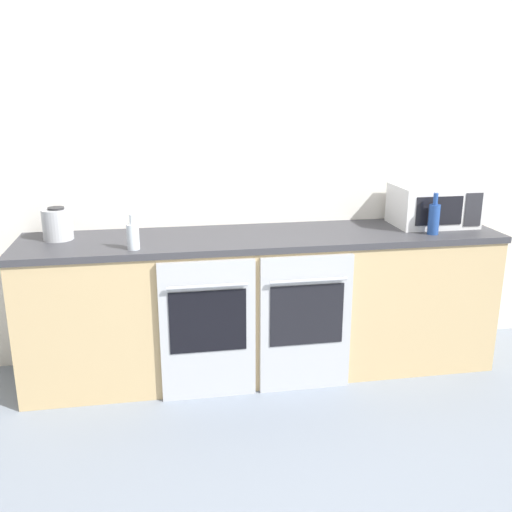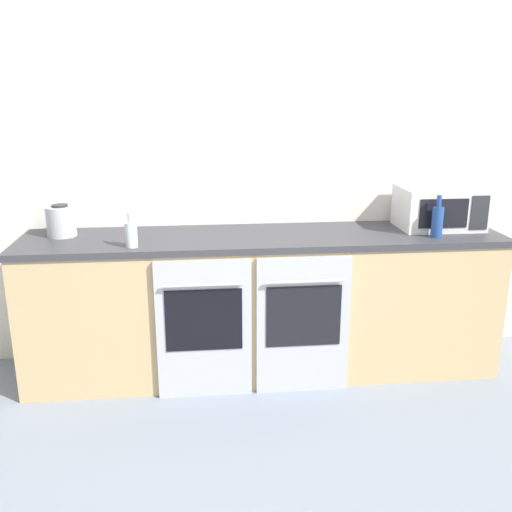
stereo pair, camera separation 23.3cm
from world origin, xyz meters
The scene contains 8 objects.
wall_back centered at (0.00, 1.96, 1.30)m, with size 10.00×0.06×2.60m.
counter_back centered at (0.00, 1.61, 0.46)m, with size 3.03×0.65×0.93m.
oven_left centered at (-0.39, 1.29, 0.44)m, with size 0.57×0.06×0.87m.
oven_right centered at (0.21, 1.29, 0.44)m, with size 0.57×0.06×0.87m.
microwave centered at (1.17, 1.69, 1.06)m, with size 0.53×0.36×0.27m.
bottle_blue centered at (1.06, 1.45, 1.03)m, with size 0.07×0.07×0.26m.
bottle_clear centered at (-0.79, 1.40, 1.01)m, with size 0.07×0.07×0.20m.
kettle centered at (-1.25, 1.71, 1.02)m, with size 0.18×0.18×0.20m.
Camera 1 is at (-0.63, -1.82, 1.81)m, focal length 40.00 mm.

